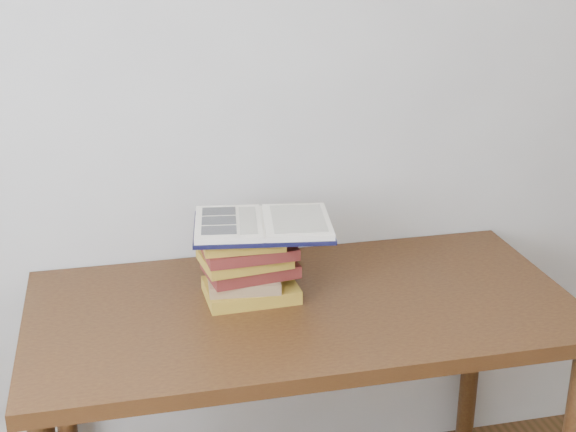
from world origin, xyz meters
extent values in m
cube|color=beige|center=(0.00, 1.75, 1.30)|extent=(3.50, 0.04, 2.60)
cube|color=#4A2E12|center=(0.03, 1.38, 0.76)|extent=(1.45, 0.72, 0.04)
cylinder|color=#4A2E12|center=(-0.63, 1.68, 0.37)|extent=(0.06, 0.06, 0.74)
cylinder|color=#4A2E12|center=(0.70, 1.68, 0.37)|extent=(0.06, 0.06, 0.74)
cube|color=olive|center=(-0.09, 1.45, 0.80)|extent=(0.25, 0.18, 0.04)
cube|color=#926F4B|center=(-0.11, 1.43, 0.83)|extent=(0.20, 0.15, 0.03)
cube|color=#5A2516|center=(-0.09, 1.45, 0.86)|extent=(0.25, 0.20, 0.03)
cube|color=olive|center=(-0.11, 1.45, 0.89)|extent=(0.24, 0.19, 0.03)
cube|color=#5A2516|center=(-0.10, 1.43, 0.92)|extent=(0.25, 0.17, 0.03)
cube|color=olive|center=(-0.12, 1.45, 0.95)|extent=(0.21, 0.18, 0.03)
cube|color=black|center=(-0.06, 1.46, 0.97)|extent=(0.40, 0.30, 0.01)
cube|color=silver|center=(-0.15, 1.47, 0.98)|extent=(0.21, 0.26, 0.02)
cube|color=silver|center=(0.03, 1.45, 0.98)|extent=(0.21, 0.26, 0.02)
cylinder|color=silver|center=(-0.06, 1.46, 0.98)|extent=(0.05, 0.24, 0.01)
cube|color=black|center=(-0.16, 1.55, 0.99)|extent=(0.10, 0.07, 0.00)
cube|color=black|center=(-0.17, 1.48, 0.99)|extent=(0.10, 0.07, 0.00)
cube|color=black|center=(-0.18, 1.41, 0.99)|extent=(0.10, 0.07, 0.00)
cube|color=beige|center=(-0.09, 1.46, 0.99)|extent=(0.07, 0.20, 0.00)
cube|color=beige|center=(0.04, 1.45, 0.99)|extent=(0.17, 0.22, 0.00)
camera|label=1|loc=(-0.43, -0.48, 1.76)|focal=50.00mm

